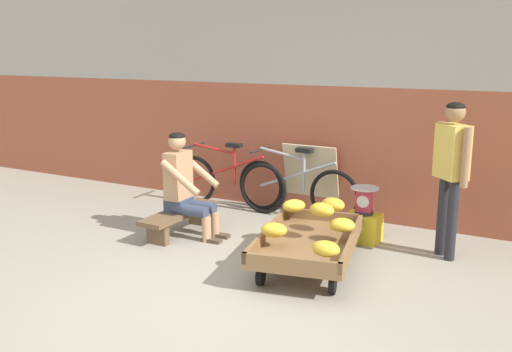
{
  "coord_description": "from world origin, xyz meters",
  "views": [
    {
      "loc": [
        2.36,
        -3.67,
        2.02
      ],
      "look_at": [
        -0.31,
        1.25,
        0.75
      ],
      "focal_mm": 39.64,
      "sensor_mm": 36.0,
      "label": 1
    }
  ],
  "objects_px": {
    "plastic_crate": "(363,228)",
    "bicycle_near_left": "(227,181)",
    "low_bench": "(179,217)",
    "customer_adult": "(451,163)",
    "weighing_scale": "(364,200)",
    "vendor_seated": "(185,185)",
    "shopping_bag": "(337,243)",
    "sign_board": "(311,179)",
    "banana_cart": "(308,244)",
    "bicycle_far_left": "(296,188)"
  },
  "relations": [
    {
      "from": "plastic_crate",
      "to": "bicycle_near_left",
      "type": "bearing_deg",
      "value": 167.99
    },
    {
      "from": "low_bench",
      "to": "customer_adult",
      "type": "bearing_deg",
      "value": 13.79
    },
    {
      "from": "weighing_scale",
      "to": "vendor_seated",
      "type": "bearing_deg",
      "value": -157.63
    },
    {
      "from": "low_bench",
      "to": "weighing_scale",
      "type": "relative_size",
      "value": 3.67
    },
    {
      "from": "low_bench",
      "to": "plastic_crate",
      "type": "height_order",
      "value": "plastic_crate"
    },
    {
      "from": "weighing_scale",
      "to": "shopping_bag",
      "type": "distance_m",
      "value": 0.62
    },
    {
      "from": "plastic_crate",
      "to": "sign_board",
      "type": "relative_size",
      "value": 0.41
    },
    {
      "from": "sign_board",
      "to": "customer_adult",
      "type": "height_order",
      "value": "customer_adult"
    },
    {
      "from": "banana_cart",
      "to": "sign_board",
      "type": "relative_size",
      "value": 1.8
    },
    {
      "from": "low_bench",
      "to": "bicycle_near_left",
      "type": "distance_m",
      "value": 1.16
    },
    {
      "from": "low_bench",
      "to": "sign_board",
      "type": "bearing_deg",
      "value": 56.17
    },
    {
      "from": "customer_adult",
      "to": "vendor_seated",
      "type": "bearing_deg",
      "value": -165.85
    },
    {
      "from": "banana_cart",
      "to": "bicycle_near_left",
      "type": "distance_m",
      "value": 2.22
    },
    {
      "from": "weighing_scale",
      "to": "bicycle_far_left",
      "type": "bearing_deg",
      "value": 153.59
    },
    {
      "from": "vendor_seated",
      "to": "sign_board",
      "type": "distance_m",
      "value": 1.69
    },
    {
      "from": "banana_cart",
      "to": "bicycle_near_left",
      "type": "xyz_separation_m",
      "value": [
        -1.73,
        1.39,
        0.11
      ]
    },
    {
      "from": "plastic_crate",
      "to": "sign_board",
      "type": "distance_m",
      "value": 1.18
    },
    {
      "from": "low_bench",
      "to": "sign_board",
      "type": "height_order",
      "value": "sign_board"
    },
    {
      "from": "sign_board",
      "to": "customer_adult",
      "type": "xyz_separation_m",
      "value": [
        1.76,
        -0.77,
        0.51
      ]
    },
    {
      "from": "customer_adult",
      "to": "shopping_bag",
      "type": "distance_m",
      "value": 1.35
    },
    {
      "from": "low_bench",
      "to": "plastic_crate",
      "type": "relative_size",
      "value": 3.06
    },
    {
      "from": "vendor_seated",
      "to": "weighing_scale",
      "type": "xyz_separation_m",
      "value": [
        1.78,
        0.73,
        -0.11
      ]
    },
    {
      "from": "weighing_scale",
      "to": "bicycle_near_left",
      "type": "bearing_deg",
      "value": 167.96
    },
    {
      "from": "bicycle_far_left",
      "to": "shopping_bag",
      "type": "height_order",
      "value": "bicycle_far_left"
    },
    {
      "from": "banana_cart",
      "to": "customer_adult",
      "type": "height_order",
      "value": "customer_adult"
    },
    {
      "from": "weighing_scale",
      "to": "low_bench",
      "type": "bearing_deg",
      "value": -158.48
    },
    {
      "from": "low_bench",
      "to": "sign_board",
      "type": "distance_m",
      "value": 1.75
    },
    {
      "from": "bicycle_near_left",
      "to": "banana_cart",
      "type": "bearing_deg",
      "value": -38.85
    },
    {
      "from": "banana_cart",
      "to": "vendor_seated",
      "type": "relative_size",
      "value": 1.39
    },
    {
      "from": "plastic_crate",
      "to": "shopping_bag",
      "type": "xyz_separation_m",
      "value": [
        -0.11,
        -0.51,
        -0.03
      ]
    },
    {
      "from": "low_bench",
      "to": "customer_adult",
      "type": "xyz_separation_m",
      "value": [
        2.73,
        0.67,
        0.75
      ]
    },
    {
      "from": "bicycle_near_left",
      "to": "shopping_bag",
      "type": "distance_m",
      "value": 2.07
    },
    {
      "from": "sign_board",
      "to": "low_bench",
      "type": "bearing_deg",
      "value": -123.83
    },
    {
      "from": "vendor_seated",
      "to": "sign_board",
      "type": "bearing_deg",
      "value": 58.58
    },
    {
      "from": "bicycle_near_left",
      "to": "sign_board",
      "type": "distance_m",
      "value": 1.08
    },
    {
      "from": "low_bench",
      "to": "bicycle_far_left",
      "type": "distance_m",
      "value": 1.51
    },
    {
      "from": "weighing_scale",
      "to": "bicycle_near_left",
      "type": "relative_size",
      "value": 0.18
    },
    {
      "from": "plastic_crate",
      "to": "bicycle_far_left",
      "type": "xyz_separation_m",
      "value": [
        -1.02,
        0.51,
        0.2
      ]
    },
    {
      "from": "banana_cart",
      "to": "vendor_seated",
      "type": "distance_m",
      "value": 1.62
    },
    {
      "from": "low_bench",
      "to": "shopping_bag",
      "type": "relative_size",
      "value": 4.59
    },
    {
      "from": "low_bench",
      "to": "vendor_seated",
      "type": "bearing_deg",
      "value": 2.57
    },
    {
      "from": "low_bench",
      "to": "bicycle_near_left",
      "type": "relative_size",
      "value": 0.66
    },
    {
      "from": "plastic_crate",
      "to": "shopping_bag",
      "type": "relative_size",
      "value": 1.5
    },
    {
      "from": "banana_cart",
      "to": "bicycle_far_left",
      "type": "relative_size",
      "value": 0.95
    },
    {
      "from": "customer_adult",
      "to": "bicycle_near_left",
      "type": "bearing_deg",
      "value": 170.25
    },
    {
      "from": "low_bench",
      "to": "bicycle_near_left",
      "type": "bearing_deg",
      "value": 93.77
    },
    {
      "from": "banana_cart",
      "to": "low_bench",
      "type": "xyz_separation_m",
      "value": [
        -1.65,
        0.24,
        -0.04
      ]
    },
    {
      "from": "plastic_crate",
      "to": "bicycle_near_left",
      "type": "xyz_separation_m",
      "value": [
        -1.94,
        0.41,
        0.2
      ]
    },
    {
      "from": "vendor_seated",
      "to": "weighing_scale",
      "type": "bearing_deg",
      "value": 22.37
    },
    {
      "from": "customer_adult",
      "to": "shopping_bag",
      "type": "xyz_separation_m",
      "value": [
        -0.97,
        -0.45,
        -0.83
      ]
    }
  ]
}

